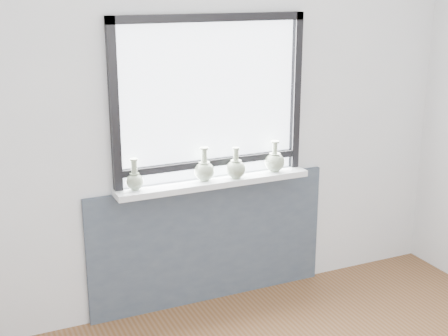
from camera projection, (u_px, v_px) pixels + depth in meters
name	position (u px, v px, depth m)	size (l,w,h in m)	color
back_wall	(207.00, 116.00, 4.04)	(3.60, 0.02, 2.60)	silver
apron_panel	(210.00, 242.00, 4.26)	(1.70, 0.03, 0.86)	#424D5A
windowsill	(214.00, 182.00, 4.07)	(1.32, 0.18, 0.04)	silver
window	(210.00, 96.00, 3.96)	(1.30, 0.06, 1.05)	black
vase_a	(135.00, 180.00, 3.84)	(0.11, 0.11, 0.20)	gray
vase_b	(204.00, 170.00, 4.02)	(0.13, 0.13, 0.22)	gray
vase_c	(236.00, 168.00, 4.08)	(0.13, 0.13, 0.21)	gray
vase_d	(275.00, 161.00, 4.22)	(0.14, 0.14, 0.21)	gray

